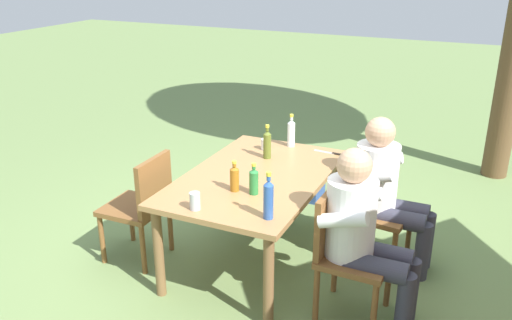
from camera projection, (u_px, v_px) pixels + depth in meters
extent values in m
plane|color=#6B844C|center=(256.00, 258.00, 4.26)|extent=(24.00, 24.00, 0.00)
cube|color=#A37547|center=(256.00, 177.00, 4.01)|extent=(1.58, 0.99, 0.04)
cylinder|color=brown|center=(247.00, 178.00, 4.90)|extent=(0.07, 0.07, 0.68)
cylinder|color=brown|center=(159.00, 252.00, 3.70)|extent=(0.07, 0.07, 0.68)
cylinder|color=brown|center=(335.00, 194.00, 4.58)|extent=(0.07, 0.07, 0.68)
cylinder|color=brown|center=(269.00, 281.00, 3.38)|extent=(0.07, 0.07, 0.68)
cube|color=brown|center=(355.00, 258.00, 3.47)|extent=(0.45, 0.45, 0.04)
cube|color=brown|center=(328.00, 220.00, 3.46)|extent=(0.42, 0.05, 0.42)
cylinder|color=brown|center=(374.00, 311.00, 3.31)|extent=(0.04, 0.04, 0.41)
cylinder|color=brown|center=(388.00, 280.00, 3.63)|extent=(0.04, 0.04, 0.41)
cylinder|color=brown|center=(316.00, 295.00, 3.47)|extent=(0.04, 0.04, 0.41)
cylinder|color=brown|center=(335.00, 266.00, 3.78)|extent=(0.04, 0.04, 0.41)
cube|color=brown|center=(380.00, 213.00, 4.07)|extent=(0.49, 0.49, 0.04)
cube|color=brown|center=(357.00, 179.00, 4.08)|extent=(0.42, 0.09, 0.42)
cylinder|color=brown|center=(393.00, 256.00, 3.91)|extent=(0.04, 0.04, 0.41)
cylinder|color=brown|center=(409.00, 234.00, 4.21)|extent=(0.04, 0.04, 0.41)
cylinder|color=brown|center=(345.00, 242.00, 4.09)|extent=(0.04, 0.04, 0.41)
cylinder|color=brown|center=(363.00, 222.00, 4.39)|extent=(0.04, 0.04, 0.41)
cube|color=brown|center=(135.00, 208.00, 4.15)|extent=(0.45, 0.45, 0.04)
cube|color=brown|center=(154.00, 185.00, 3.99)|extent=(0.42, 0.05, 0.42)
cylinder|color=brown|center=(131.00, 218.00, 4.46)|extent=(0.04, 0.04, 0.41)
cylinder|color=brown|center=(102.00, 239.00, 4.14)|extent=(0.04, 0.04, 0.41)
cylinder|color=brown|center=(170.00, 227.00, 4.32)|extent=(0.04, 0.04, 0.41)
cylinder|color=brown|center=(143.00, 250.00, 4.00)|extent=(0.04, 0.04, 0.41)
cylinder|color=white|center=(351.00, 218.00, 3.38)|extent=(0.32, 0.32, 0.52)
sphere|color=tan|center=(355.00, 166.00, 3.25)|extent=(0.22, 0.22, 0.22)
cylinder|color=#383847|center=(375.00, 268.00, 3.32)|extent=(0.14, 0.40, 0.14)
cylinder|color=#383847|center=(404.00, 306.00, 3.33)|extent=(0.11, 0.11, 0.45)
cylinder|color=white|center=(343.00, 220.00, 3.19)|extent=(0.09, 0.31, 0.16)
cylinder|color=#383847|center=(382.00, 254.00, 3.48)|extent=(0.14, 0.40, 0.14)
cylinder|color=#383847|center=(410.00, 291.00, 3.48)|extent=(0.11, 0.11, 0.45)
cylinder|color=white|center=(359.00, 195.00, 3.51)|extent=(0.09, 0.31, 0.16)
cylinder|color=white|center=(376.00, 178.00, 3.99)|extent=(0.32, 0.32, 0.52)
sphere|color=tan|center=(380.00, 132.00, 3.85)|extent=(0.22, 0.22, 0.22)
cylinder|color=#383847|center=(398.00, 219.00, 3.93)|extent=(0.14, 0.40, 0.14)
cylinder|color=#383847|center=(422.00, 252.00, 3.93)|extent=(0.11, 0.11, 0.45)
cylinder|color=white|center=(371.00, 177.00, 3.80)|extent=(0.09, 0.31, 0.16)
cylinder|color=#383847|center=(402.00, 209.00, 4.08)|extent=(0.14, 0.40, 0.14)
cylinder|color=#383847|center=(426.00, 240.00, 4.08)|extent=(0.11, 0.11, 0.45)
cylinder|color=white|center=(383.00, 160.00, 4.12)|extent=(0.09, 0.31, 0.16)
cylinder|color=#566623|center=(267.00, 146.00, 4.29)|extent=(0.06, 0.06, 0.20)
cone|color=#566623|center=(267.00, 133.00, 4.25)|extent=(0.06, 0.06, 0.03)
cylinder|color=#566623|center=(267.00, 129.00, 4.24)|extent=(0.03, 0.03, 0.03)
cylinder|color=yellow|center=(267.00, 126.00, 4.23)|extent=(0.03, 0.03, 0.02)
cylinder|color=white|center=(291.00, 135.00, 4.55)|extent=(0.06, 0.06, 0.21)
cone|color=white|center=(291.00, 122.00, 4.51)|extent=(0.06, 0.06, 0.03)
cylinder|color=white|center=(292.00, 118.00, 4.50)|extent=(0.03, 0.03, 0.03)
cylinder|color=yellow|center=(292.00, 115.00, 4.49)|extent=(0.03, 0.03, 0.02)
cylinder|color=#2D56A3|center=(268.00, 202.00, 3.31)|extent=(0.06, 0.06, 0.23)
cone|color=#2D56A3|center=(269.00, 183.00, 3.27)|extent=(0.06, 0.06, 0.03)
cylinder|color=#2D56A3|center=(269.00, 178.00, 3.26)|extent=(0.03, 0.03, 0.03)
cylinder|color=yellow|center=(269.00, 174.00, 3.24)|extent=(0.03, 0.03, 0.03)
cylinder|color=#996019|center=(235.00, 180.00, 3.71)|extent=(0.06, 0.06, 0.16)
cone|color=#996019|center=(234.00, 168.00, 3.68)|extent=(0.06, 0.06, 0.02)
cylinder|color=#996019|center=(234.00, 165.00, 3.67)|extent=(0.03, 0.03, 0.02)
cylinder|color=yellow|center=(234.00, 162.00, 3.66)|extent=(0.03, 0.03, 0.02)
cylinder|color=#287A38|center=(254.00, 183.00, 3.66)|extent=(0.06, 0.06, 0.16)
cone|color=#287A38|center=(254.00, 171.00, 3.63)|extent=(0.06, 0.06, 0.02)
cylinder|color=#287A38|center=(254.00, 167.00, 3.62)|extent=(0.03, 0.03, 0.02)
cylinder|color=yellow|center=(254.00, 165.00, 3.61)|extent=(0.03, 0.03, 0.02)
cylinder|color=white|center=(265.00, 144.00, 4.49)|extent=(0.07, 0.07, 0.09)
cylinder|color=#B2B7BC|center=(195.00, 201.00, 3.45)|extent=(0.07, 0.07, 0.12)
cube|color=silver|center=(324.00, 152.00, 4.45)|extent=(0.04, 0.18, 0.01)
cube|color=black|center=(337.00, 154.00, 4.40)|extent=(0.03, 0.08, 0.01)
cube|color=#2D4784|center=(314.00, 177.00, 5.23)|extent=(0.30, 0.15, 0.46)
cube|color=navy|center=(304.00, 182.00, 5.30)|extent=(0.21, 0.06, 0.20)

